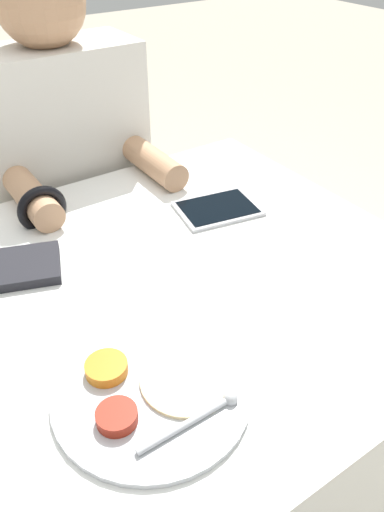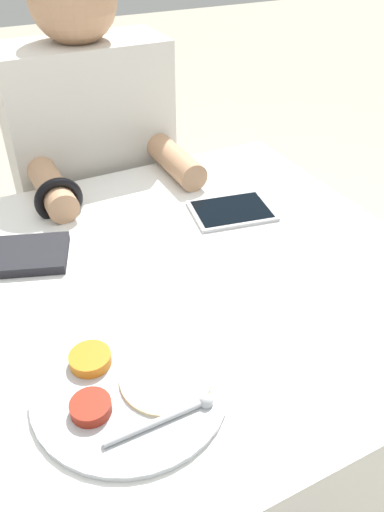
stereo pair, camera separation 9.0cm
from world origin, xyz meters
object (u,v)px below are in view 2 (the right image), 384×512
at_px(tablet_device, 232,211).
at_px(person_diner, 99,202).
at_px(thali_tray, 130,385).
at_px(red_notebook, 23,256).

relative_size(tablet_device, person_diner, 0.17).
bearing_deg(thali_tray, red_notebook, 100.58).
xyz_separation_m(thali_tray, tablet_device, (0.39, 0.36, -0.00)).
relative_size(red_notebook, tablet_device, 1.01).
xyz_separation_m(thali_tray, person_diner, (0.20, 0.80, -0.15)).
bearing_deg(red_notebook, thali_tray, -79.42).
height_order(red_notebook, person_diner, person_diner).
bearing_deg(tablet_device, red_notebook, 175.84).
bearing_deg(tablet_device, thali_tray, -136.82).
relative_size(thali_tray, person_diner, 0.24).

